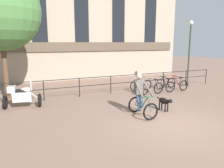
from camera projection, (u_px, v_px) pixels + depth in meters
ground_plane at (168, 123)px, 8.08m from camera, size 60.00×60.00×0.00m
canal_railing at (111, 82)px, 12.60m from camera, size 15.05×0.05×1.05m
building_facade at (81, 22)px, 17.06m from camera, size 18.00×0.72×9.11m
cyclist_with_bike at (141, 97)px, 8.84m from camera, size 0.71×1.19×1.70m
dog at (165, 101)px, 9.39m from camera, size 0.31×0.91×0.61m
parked_motorcycle at (22, 96)px, 9.84m from camera, size 1.68×0.90×1.35m
parked_bicycle_near_lamp at (139, 87)px, 12.69m from camera, size 0.72×1.14×0.86m
parked_bicycle_mid_left at (153, 86)px, 13.08m from camera, size 0.74×1.16×0.86m
parked_bicycle_mid_right at (165, 85)px, 13.46m from camera, size 0.76×1.17×0.86m
parked_bicycle_far_end at (177, 84)px, 13.84m from camera, size 0.73×1.15×0.86m
street_lamp at (189, 50)px, 14.59m from camera, size 0.28×0.28×4.34m
tree_canalside_left at (0, 11)px, 10.78m from camera, size 3.97×3.97×6.47m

